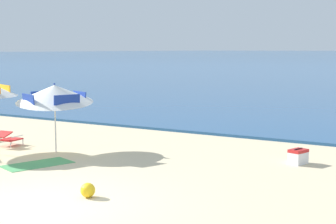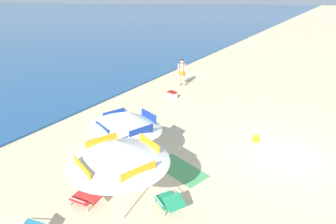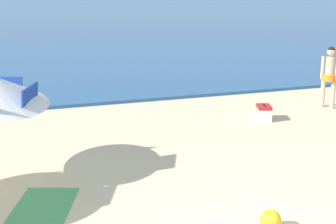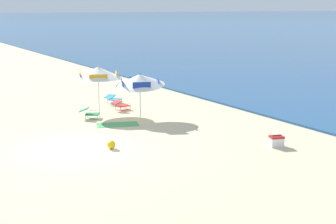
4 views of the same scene
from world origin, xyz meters
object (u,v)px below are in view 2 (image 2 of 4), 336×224
lounge_chair_facing_sea (170,201)px  person_standing_near_shore (182,71)px  lounge_chair_beside_umbrella (88,196)px  beach_umbrella_striped_second (127,119)px  cooler_box (172,95)px  beach_towel (180,169)px  beach_umbrella_striped_main (118,152)px  beach_ball (256,138)px

lounge_chair_facing_sea → person_standing_near_shore: 11.26m
lounge_chair_beside_umbrella → beach_umbrella_striped_second: bearing=2.1°
beach_umbrella_striped_second → cooler_box: size_ratio=5.54×
cooler_box → beach_towel: 6.99m
lounge_chair_beside_umbrella → person_standing_near_shore: 11.44m
beach_towel → beach_umbrella_striped_main: bearing=173.9°
beach_umbrella_striped_main → beach_towel: 3.29m
beach_umbrella_striped_main → beach_ball: beach_umbrella_striped_main is taller
lounge_chair_beside_umbrella → beach_towel: 3.04m
lounge_chair_facing_sea → beach_towel: lounge_chair_facing_sea is taller
person_standing_near_shore → cooler_box: size_ratio=3.01×
beach_umbrella_striped_main → beach_umbrella_striped_second: 2.28m
beach_ball → cooler_box: bearing=61.3°
beach_umbrella_striped_second → beach_towel: bearing=-64.6°
beach_umbrella_striped_second → person_standing_near_shore: beach_umbrella_striped_second is taller
lounge_chair_beside_umbrella → lounge_chair_facing_sea: bearing=-65.9°
beach_umbrella_striped_main → beach_umbrella_striped_second: size_ratio=1.02×
lounge_chair_beside_umbrella → person_standing_near_shore: size_ratio=0.52×
lounge_chair_beside_umbrella → person_standing_near_shore: person_standing_near_shore is taller
beach_umbrella_striped_second → beach_umbrella_striped_main: bearing=-147.2°
beach_towel → beach_ball: bearing=-29.0°
beach_umbrella_striped_main → lounge_chair_beside_umbrella: size_ratio=3.62×
cooler_box → beach_ball: bearing=-118.7°
lounge_chair_facing_sea → cooler_box: lounge_chair_facing_sea is taller
beach_towel → cooler_box: bearing=30.7°
beach_towel → person_standing_near_shore: bearing=26.3°
beach_umbrella_striped_main → beach_towel: beach_umbrella_striped_main is taller
lounge_chair_facing_sea → person_standing_near_shore: bearing=25.0°
person_standing_near_shore → cooler_box: person_standing_near_shore is taller
beach_umbrella_striped_second → cooler_box: beach_umbrella_striped_second is taller
lounge_chair_facing_sea → beach_ball: bearing=-13.3°
beach_umbrella_striped_main → lounge_chair_beside_umbrella: beach_umbrella_striped_main is taller
lounge_chair_beside_umbrella → lounge_chair_facing_sea: (0.91, -2.02, -0.00)m
beach_umbrella_striped_main → beach_ball: 6.35m
person_standing_near_shore → lounge_chair_facing_sea: bearing=-155.0°
lounge_chair_beside_umbrella → beach_ball: lounge_chair_beside_umbrella is taller
lounge_chair_beside_umbrella → beach_ball: size_ratio=2.93×
cooler_box → beach_umbrella_striped_second: bearing=-163.1°
beach_umbrella_striped_second → lounge_chair_facing_sea: beach_umbrella_striped_second is taller
beach_umbrella_striped_main → lounge_chair_beside_umbrella: bearing=91.8°
lounge_chair_facing_sea → person_standing_near_shore: size_ratio=0.58×
lounge_chair_beside_umbrella → person_standing_near_shore: (11.09, 2.73, 0.73)m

